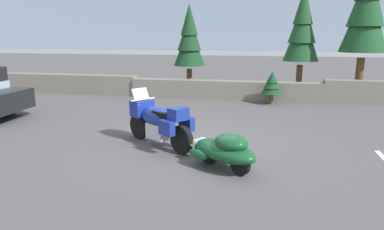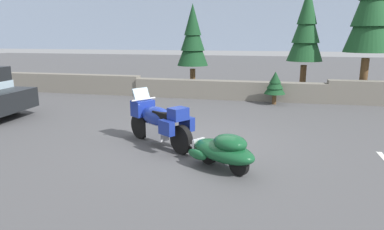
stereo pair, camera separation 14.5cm
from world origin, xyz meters
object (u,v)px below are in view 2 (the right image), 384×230
at_px(touring_motorcycle, 159,121).
at_px(pine_tree_far_right, 306,28).
at_px(pine_tree_secondary, 193,38).
at_px(car_shaped_trailer, 223,150).
at_px(pine_tree_tall, 372,5).

relative_size(touring_motorcycle, pine_tree_far_right, 0.42).
height_order(touring_motorcycle, pine_tree_secondary, pine_tree_secondary).
distance_m(car_shaped_trailer, pine_tree_far_right, 10.12).
bearing_deg(pine_tree_secondary, car_shaped_trailer, -73.25).
height_order(car_shaped_trailer, pine_tree_secondary, pine_tree_secondary).
bearing_deg(car_shaped_trailer, pine_tree_tall, 62.67).
distance_m(pine_tree_tall, pine_tree_far_right, 2.57).
relative_size(touring_motorcycle, pine_tree_secondary, 0.49).
height_order(pine_tree_tall, pine_tree_secondary, pine_tree_tall).
bearing_deg(touring_motorcycle, pine_tree_far_right, 64.53).
xyz_separation_m(touring_motorcycle, pine_tree_secondary, (-0.91, 7.63, 1.90)).
bearing_deg(car_shaped_trailer, pine_tree_secondary, 106.75).
xyz_separation_m(touring_motorcycle, pine_tree_far_right, (3.97, 8.33, 2.34)).
relative_size(car_shaped_trailer, pine_tree_far_right, 0.43).
height_order(touring_motorcycle, car_shaped_trailer, touring_motorcycle).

